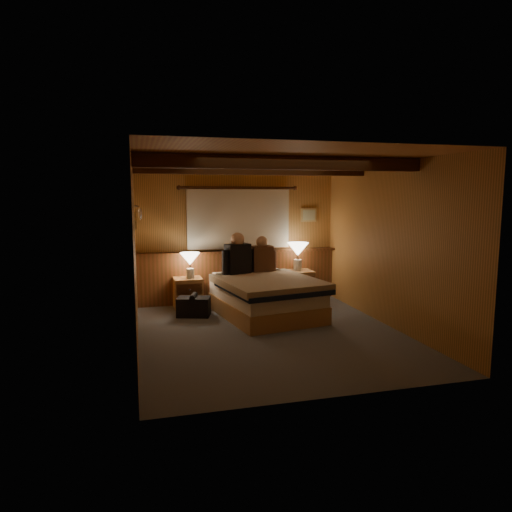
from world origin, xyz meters
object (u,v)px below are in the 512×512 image
object	(u,v)px
lamp_right	(298,251)
duffel_bag	(194,306)
nightstand_right	(298,286)
bed	(266,296)
person_right	(262,257)
lamp_left	(190,260)
person_left	(238,257)
nightstand_left	(188,293)

from	to	relation	value
lamp_right	duffel_bag	size ratio (longest dim) A/B	0.87
nightstand_right	duffel_bag	xyz separation A→B (m)	(-1.96, -0.54, -0.12)
nightstand_right	lamp_right	size ratio (longest dim) A/B	1.13
bed	nightstand_right	distance (m)	1.19
bed	duffel_bag	xyz separation A→B (m)	(-1.12, 0.30, -0.16)
nightstand_right	person_right	world-z (taller)	person_right
person_right	duffel_bag	size ratio (longest dim) A/B	1.09
lamp_left	duffel_bag	world-z (taller)	lamp_left
bed	person_left	bearing A→B (deg)	111.89
person_left	person_right	distance (m)	0.47
person_right	lamp_left	bearing A→B (deg)	169.24
nightstand_left	person_left	distance (m)	1.08
bed	nightstand_left	bearing A→B (deg)	133.19
lamp_left	nightstand_right	bearing A→B (deg)	0.68
bed	lamp_left	bearing A→B (deg)	133.60
bed	person_left	distance (m)	0.87
person_left	duffel_bag	bearing A→B (deg)	179.95
lamp_left	nightstand_left	bearing A→B (deg)	133.07
nightstand_right	person_right	distance (m)	0.95
bed	nightstand_left	world-z (taller)	bed
nightstand_right	lamp_left	distance (m)	2.02
person_left	person_right	world-z (taller)	person_left
nightstand_right	person_left	xyz separation A→B (m)	(-1.18, -0.29, 0.62)
lamp_left	lamp_right	size ratio (longest dim) A/B	0.87
bed	nightstand_left	size ratio (longest dim) A/B	3.88
nightstand_left	lamp_right	size ratio (longest dim) A/B	1.04
person_left	duffel_bag	distance (m)	1.11
bed	person_right	world-z (taller)	person_right
nightstand_right	person_right	size ratio (longest dim) A/B	0.90
bed	duffel_bag	world-z (taller)	bed
bed	lamp_left	distance (m)	1.46
nightstand_left	lamp_right	bearing A→B (deg)	0.07
bed	nightstand_left	xyz separation A→B (m)	(-1.15, 0.86, -0.06)
bed	person_left	world-z (taller)	person_left
lamp_right	duffel_bag	world-z (taller)	lamp_right
duffel_bag	bed	bearing A→B (deg)	2.04
nightstand_right	duffel_bag	size ratio (longest dim) A/B	0.98
bed	lamp_right	world-z (taller)	lamp_right
duffel_bag	nightstand_right	bearing A→B (deg)	32.31
bed	person_right	bearing A→B (deg)	70.20
lamp_left	lamp_right	xyz separation A→B (m)	(1.96, 0.08, 0.09)
nightstand_left	duffel_bag	distance (m)	0.57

